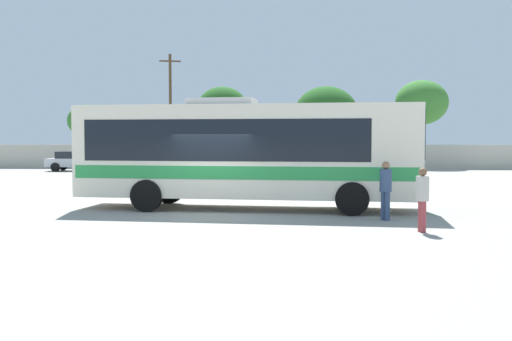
{
  "coord_description": "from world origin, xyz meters",
  "views": [
    {
      "loc": [
        2.35,
        -18.8,
        2.37
      ],
      "look_at": [
        1.3,
        2.49,
        1.23
      ],
      "focal_mm": 42.01,
      "sensor_mm": 36.0,
      "label": 1
    }
  ],
  "objects_px": {
    "coach_bus_cream_green": "(243,150)",
    "utility_pole_near": "(170,108)",
    "parked_car_second_maroon": "(163,161)",
    "parked_car_third_silver": "(238,161)",
    "attendant_by_bus_door": "(386,187)",
    "passenger_waiting_on_apron": "(422,196)",
    "parked_car_rightmost_maroon": "(324,161)",
    "roadside_tree_midright": "(326,113)",
    "parked_car_leftmost_silver": "(76,161)",
    "roadside_tree_right": "(422,103)",
    "roadside_tree_midleft": "(222,108)",
    "roadside_tree_left": "(87,121)"
  },
  "relations": [
    {
      "from": "parked_car_second_maroon",
      "to": "parked_car_third_silver",
      "type": "bearing_deg",
      "value": -1.69
    },
    {
      "from": "utility_pole_near",
      "to": "roadside_tree_right",
      "type": "height_order",
      "value": "utility_pole_near"
    },
    {
      "from": "parked_car_second_maroon",
      "to": "parked_car_third_silver",
      "type": "relative_size",
      "value": 1.01
    },
    {
      "from": "roadside_tree_right",
      "to": "attendant_by_bus_door",
      "type": "bearing_deg",
      "value": -104.29
    },
    {
      "from": "parked_car_second_maroon",
      "to": "parked_car_rightmost_maroon",
      "type": "distance_m",
      "value": 11.63
    },
    {
      "from": "coach_bus_cream_green",
      "to": "roadside_tree_right",
      "type": "distance_m",
      "value": 31.85
    },
    {
      "from": "roadside_tree_left",
      "to": "roadside_tree_midright",
      "type": "bearing_deg",
      "value": -8.47
    },
    {
      "from": "parked_car_second_maroon",
      "to": "utility_pole_near",
      "type": "relative_size",
      "value": 0.45
    },
    {
      "from": "parked_car_second_maroon",
      "to": "roadside_tree_midleft",
      "type": "relative_size",
      "value": 0.61
    },
    {
      "from": "attendant_by_bus_door",
      "to": "roadside_tree_left",
      "type": "distance_m",
      "value": 40.43
    },
    {
      "from": "parked_car_second_maroon",
      "to": "roadside_tree_midleft",
      "type": "distance_m",
      "value": 10.94
    },
    {
      "from": "parked_car_third_silver",
      "to": "roadside_tree_left",
      "type": "relative_size",
      "value": 0.79
    },
    {
      "from": "parked_car_second_maroon",
      "to": "coach_bus_cream_green",
      "type": "bearing_deg",
      "value": -72.05
    },
    {
      "from": "coach_bus_cream_green",
      "to": "parked_car_rightmost_maroon",
      "type": "bearing_deg",
      "value": 79.64
    },
    {
      "from": "coach_bus_cream_green",
      "to": "parked_car_rightmost_maroon",
      "type": "relative_size",
      "value": 2.71
    },
    {
      "from": "attendant_by_bus_door",
      "to": "utility_pole_near",
      "type": "bearing_deg",
      "value": 110.98
    },
    {
      "from": "coach_bus_cream_green",
      "to": "roadside_tree_midright",
      "type": "xyz_separation_m",
      "value": [
        4.69,
        29.08,
        2.44
      ]
    },
    {
      "from": "coach_bus_cream_green",
      "to": "passenger_waiting_on_apron",
      "type": "distance_m",
      "value": 6.88
    },
    {
      "from": "passenger_waiting_on_apron",
      "to": "parked_car_leftmost_silver",
      "type": "relative_size",
      "value": 0.39
    },
    {
      "from": "roadside_tree_midright",
      "to": "utility_pole_near",
      "type": "bearing_deg",
      "value": 174.25
    },
    {
      "from": "roadside_tree_left",
      "to": "parked_car_second_maroon",
      "type": "bearing_deg",
      "value": -46.63
    },
    {
      "from": "utility_pole_near",
      "to": "roadside_tree_left",
      "type": "xyz_separation_m",
      "value": [
        -7.79,
        1.79,
        -1.02
      ]
    },
    {
      "from": "parked_car_second_maroon",
      "to": "parked_car_leftmost_silver",
      "type": "bearing_deg",
      "value": -179.64
    },
    {
      "from": "roadside_tree_midleft",
      "to": "attendant_by_bus_door",
      "type": "bearing_deg",
      "value": -76.45
    },
    {
      "from": "parked_car_rightmost_maroon",
      "to": "roadside_tree_midright",
      "type": "bearing_deg",
      "value": 85.32
    },
    {
      "from": "parked_car_second_maroon",
      "to": "roadside_tree_midright",
      "type": "bearing_deg",
      "value": 26.68
    },
    {
      "from": "utility_pole_near",
      "to": "roadside_tree_midright",
      "type": "xyz_separation_m",
      "value": [
        13.03,
        -1.31,
        -0.52
      ]
    },
    {
      "from": "attendant_by_bus_door",
      "to": "parked_car_second_maroon",
      "type": "height_order",
      "value": "attendant_by_bus_door"
    },
    {
      "from": "attendant_by_bus_door",
      "to": "passenger_waiting_on_apron",
      "type": "distance_m",
      "value": 2.24
    },
    {
      "from": "coach_bus_cream_green",
      "to": "utility_pole_near",
      "type": "xyz_separation_m",
      "value": [
        -8.34,
        30.39,
        2.96
      ]
    },
    {
      "from": "attendant_by_bus_door",
      "to": "parked_car_rightmost_maroon",
      "type": "height_order",
      "value": "attendant_by_bus_door"
    },
    {
      "from": "parked_car_leftmost_silver",
      "to": "utility_pole_near",
      "type": "xyz_separation_m",
      "value": [
        5.54,
        7.45,
        4.17
      ]
    },
    {
      "from": "roadside_tree_midleft",
      "to": "roadside_tree_midright",
      "type": "distance_m",
      "value": 9.5
    },
    {
      "from": "coach_bus_cream_green",
      "to": "parked_car_rightmost_maroon",
      "type": "xyz_separation_m",
      "value": [
        4.18,
        22.86,
        -1.2
      ]
    },
    {
      "from": "parked_car_second_maroon",
      "to": "parked_car_rightmost_maroon",
      "type": "bearing_deg",
      "value": -0.59
    },
    {
      "from": "parked_car_leftmost_silver",
      "to": "parked_car_third_silver",
      "type": "xyz_separation_m",
      "value": [
        11.88,
        -0.12,
        0.01
      ]
    },
    {
      "from": "utility_pole_near",
      "to": "roadside_tree_right",
      "type": "distance_m",
      "value": 20.76
    },
    {
      "from": "parked_car_second_maroon",
      "to": "roadside_tree_right",
      "type": "bearing_deg",
      "value": 17.29
    },
    {
      "from": "parked_car_leftmost_silver",
      "to": "roadside_tree_midright",
      "type": "relative_size",
      "value": 0.64
    },
    {
      "from": "utility_pole_near",
      "to": "roadside_tree_midright",
      "type": "relative_size",
      "value": 1.43
    },
    {
      "from": "roadside_tree_midleft",
      "to": "coach_bus_cream_green",
      "type": "bearing_deg",
      "value": -82.73
    },
    {
      "from": "parked_car_leftmost_silver",
      "to": "roadside_tree_midleft",
      "type": "relative_size",
      "value": 0.61
    },
    {
      "from": "passenger_waiting_on_apron",
      "to": "roadside_tree_right",
      "type": "bearing_deg",
      "value": 77.49
    },
    {
      "from": "roadside_tree_right",
      "to": "parked_car_second_maroon",
      "type": "bearing_deg",
      "value": -162.71
    },
    {
      "from": "passenger_waiting_on_apron",
      "to": "roadside_tree_left",
      "type": "bearing_deg",
      "value": 119.62
    },
    {
      "from": "parked_car_second_maroon",
      "to": "utility_pole_near",
      "type": "distance_m",
      "value": 8.55
    },
    {
      "from": "parked_car_second_maroon",
      "to": "roadside_tree_right",
      "type": "distance_m",
      "value": 21.25
    },
    {
      "from": "utility_pole_near",
      "to": "parked_car_leftmost_silver",
      "type": "bearing_deg",
      "value": -126.63
    },
    {
      "from": "coach_bus_cream_green",
      "to": "parked_car_leftmost_silver",
      "type": "relative_size",
      "value": 2.71
    },
    {
      "from": "passenger_waiting_on_apron",
      "to": "attendant_by_bus_door",
      "type": "bearing_deg",
      "value": 104.48
    }
  ]
}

